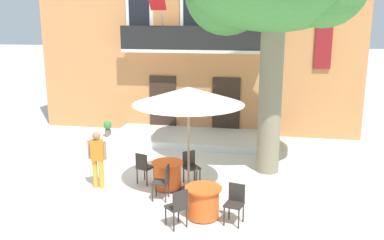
% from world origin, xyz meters
% --- Properties ---
extents(ground_plane, '(120.00, 120.00, 0.00)m').
position_xyz_m(ground_plane, '(0.00, 0.00, 0.00)').
color(ground_plane, silver).
extents(building_facade, '(13.00, 5.09, 7.50)m').
position_xyz_m(building_facade, '(0.54, 6.99, 3.75)').
color(building_facade, '#CC844C').
rests_on(building_facade, ground).
extents(entrance_step_platform, '(5.78, 2.54, 0.25)m').
position_xyz_m(entrance_step_platform, '(0.54, 3.73, 0.12)').
color(entrance_step_platform, silver).
rests_on(entrance_step_platform, ground).
extents(cafe_table_near_tree, '(0.86, 0.86, 0.76)m').
position_xyz_m(cafe_table_near_tree, '(0.89, -0.95, 0.39)').
color(cafe_table_near_tree, '#EA561E').
rests_on(cafe_table_near_tree, ground).
extents(cafe_chair_near_tree_0, '(0.56, 0.56, 0.91)m').
position_xyz_m(cafe_chair_near_tree_0, '(1.43, -0.42, 0.53)').
color(cafe_chair_near_tree_0, '#2D2823').
rests_on(cafe_chair_near_tree_0, ground).
extents(cafe_chair_near_tree_1, '(0.51, 0.51, 0.91)m').
position_xyz_m(cafe_chair_near_tree_1, '(0.16, -0.76, 0.53)').
color(cafe_chair_near_tree_1, '#2D2823').
rests_on(cafe_chair_near_tree_1, ground).
extents(cafe_chair_near_tree_2, '(0.40, 0.40, 0.91)m').
position_xyz_m(cafe_chair_near_tree_2, '(0.97, -1.70, 0.53)').
color(cafe_chair_near_tree_2, '#2D2823').
rests_on(cafe_chair_near_tree_2, ground).
extents(cafe_table_middle, '(0.86, 0.86, 0.76)m').
position_xyz_m(cafe_table_middle, '(2.13, -2.51, 0.39)').
color(cafe_table_middle, '#EA561E').
rests_on(cafe_table_middle, ground).
extents(cafe_chair_middle_0, '(0.57, 0.57, 0.91)m').
position_xyz_m(cafe_chair_middle_0, '(1.66, -3.10, 0.53)').
color(cafe_chair_middle_0, '#2D2823').
rests_on(cafe_chair_middle_0, ground).
extents(cafe_chair_middle_1, '(0.48, 0.48, 0.91)m').
position_xyz_m(cafe_chair_middle_1, '(2.88, -2.61, 0.53)').
color(cafe_chair_middle_1, '#2D2823').
rests_on(cafe_chair_middle_1, ground).
extents(cafe_chair_middle_2, '(0.45, 0.45, 0.91)m').
position_xyz_m(cafe_chair_middle_2, '(1.95, -1.78, 0.53)').
color(cafe_chair_middle_2, '#2D2823').
rests_on(cafe_chair_middle_2, ground).
extents(cafe_umbrella, '(2.90, 2.90, 2.85)m').
position_xyz_m(cafe_umbrella, '(1.49, -1.04, 2.61)').
color(cafe_umbrella, '#997A56').
rests_on(cafe_umbrella, ground).
extents(ground_planter_left, '(0.32, 0.32, 0.66)m').
position_xyz_m(ground_planter_left, '(-2.70, 3.71, 0.37)').
color(ground_planter_left, slate).
rests_on(ground_planter_left, ground).
extents(ground_planter_right, '(0.39, 0.39, 0.72)m').
position_xyz_m(ground_planter_right, '(3.78, 3.67, 0.40)').
color(ground_planter_right, '#995638').
rests_on(ground_planter_right, ground).
extents(pedestrian_mid_plaza, '(0.53, 0.32, 1.60)m').
position_xyz_m(pedestrian_mid_plaza, '(-0.99, -1.25, 0.90)').
color(pedestrian_mid_plaza, gold).
rests_on(pedestrian_mid_plaza, ground).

